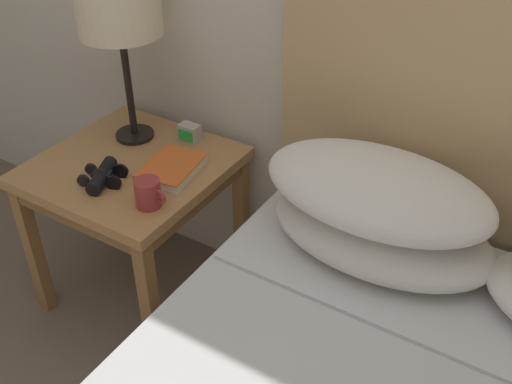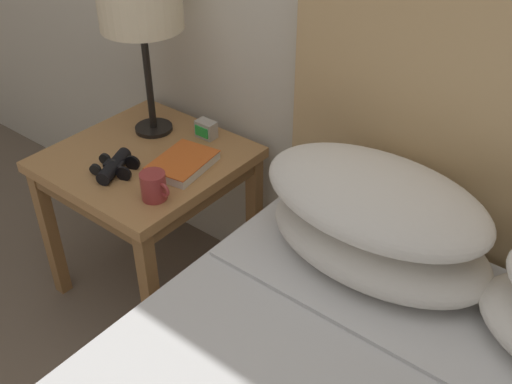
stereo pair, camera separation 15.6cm
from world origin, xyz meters
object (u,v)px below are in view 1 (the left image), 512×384
Objects in this scene: nightstand at (133,182)px; alarm_clock at (190,133)px; book_on_nightstand at (171,168)px; table_lamp at (119,12)px; binoculars_pair at (103,176)px; coffee_mug at (148,193)px.

nightstand is 0.25m from alarm_clock.
nightstand is at bearing -171.43° from book_on_nightstand.
table_lamp is (-0.10, 0.13, 0.51)m from nightstand.
alarm_clock is at bearing 77.58° from binoculars_pair.
book_on_nightstand is (0.15, 0.02, 0.09)m from nightstand.
alarm_clock is at bearing 110.27° from book_on_nightstand.
coffee_mug reaches higher than binoculars_pair.
coffee_mug is 1.47× the size of alarm_clock.
table_lamp is at bearing -156.60° from alarm_clock.
table_lamp is 3.21× the size of binoculars_pair.
coffee_mug is at bearing -36.00° from nightstand.
book_on_nightstand is 0.20m from alarm_clock.
table_lamp is 2.29× the size of book_on_nightstand.
coffee_mug is at bearing -43.11° from table_lamp.
binoculars_pair is (0.00, -0.13, 0.10)m from nightstand.
binoculars_pair is 2.33× the size of alarm_clock.
coffee_mug is (0.20, -0.02, 0.02)m from binoculars_pair.
table_lamp is 0.57m from coffee_mug.
table_lamp is 0.50m from book_on_nightstand.
coffee_mug is at bearing -70.94° from alarm_clock.
binoculars_pair is at bearing -102.42° from alarm_clock.
alarm_clock is at bearing 109.06° from coffee_mug.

